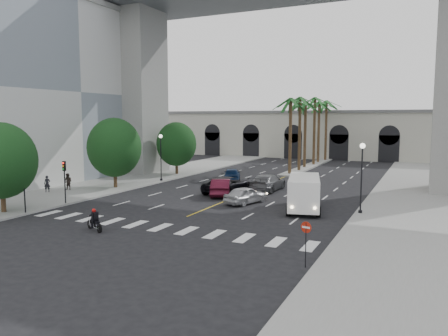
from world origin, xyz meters
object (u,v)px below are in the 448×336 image
lamp_post_right (362,172)px  cargo_van (304,192)px  lamp_post_left_far (161,153)px  pedestrian_a (47,184)px  car_e (232,174)px  car_c (227,185)px  traffic_signal_far (64,175)px  car_a (246,195)px  do_not_enter_sign (306,234)px  traffic_signal_near (24,181)px  motorcycle_rider (95,221)px  pedestrian_b (68,182)px  car_d (268,182)px  car_b (221,187)px

lamp_post_right → cargo_van: size_ratio=0.82×
lamp_post_left_far → pedestrian_a: (-5.57, -11.13, -2.29)m
lamp_post_left_far → cargo_van: (18.59, -8.30, -1.76)m
car_e → car_c: bearing=89.7°
traffic_signal_far → car_a: traffic_signal_far is taller
car_c → do_not_enter_sign: bearing=131.3°
do_not_enter_sign → car_c: bearing=139.3°
lamp_post_right → pedestrian_a: (-28.37, -3.13, -2.29)m
traffic_signal_near → car_c: bearing=56.6°
traffic_signal_far → car_e: 19.78m
car_e → do_not_enter_sign: bearing=99.6°
pedestrian_a → do_not_enter_sign: do_not_enter_sign is taller
motorcycle_rider → do_not_enter_sign: (13.93, -1.03, 0.99)m
pedestrian_b → do_not_enter_sign: (26.73, -11.71, 0.67)m
car_e → cargo_van: (11.63, -12.27, 0.71)m
lamp_post_left_far → do_not_enter_sign: size_ratio=2.37×
lamp_post_right → car_d: bearing=143.3°
traffic_signal_near → car_c: traffic_signal_near is taller
car_b → do_not_enter_sign: 20.12m
car_e → pedestrian_a: size_ratio=2.83×
pedestrian_a → car_a: bearing=-23.1°
car_a → cargo_van: cargo_van is taller
lamp_post_left_far → traffic_signal_far: 14.52m
traffic_signal_near → pedestrian_b: traffic_signal_near is taller
pedestrian_a → pedestrian_b: 1.98m
lamp_post_left_far → motorcycle_rider: 21.76m
traffic_signal_near → car_a: (13.30, 10.91, -1.78)m
cargo_van → pedestrian_a: bearing=172.6°
car_e → pedestrian_a: bearing=28.8°
lamp_post_right → traffic_signal_far: 23.62m
motorcycle_rider → cargo_van: 15.74m
motorcycle_rider → lamp_post_right: bearing=63.6°
lamp_post_left_far → pedestrian_b: lamp_post_left_far is taller
traffic_signal_far → pedestrian_a: traffic_signal_far is taller
traffic_signal_near → cargo_van: bearing=28.9°
motorcycle_rider → cargo_van: size_ratio=0.28×
car_c → car_b: bearing=96.4°
car_b → car_e: size_ratio=1.09×
car_a → car_c: car_c is taller
car_b → traffic_signal_near: bearing=32.5°
traffic_signal_near → do_not_enter_sign: traffic_signal_near is taller
car_b → cargo_van: bearing=138.0°
car_d → pedestrian_a: bearing=30.2°
pedestrian_a → do_not_enter_sign: bearing=-53.4°
car_e → pedestrian_b: size_ratio=2.70×
motorcycle_rider → car_e: 24.02m
motorcycle_rider → car_a: bearing=91.2°
car_b → car_e: (-2.94, 9.01, -0.04)m
lamp_post_right → car_c: 13.84m
traffic_signal_near → pedestrian_b: 10.44m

